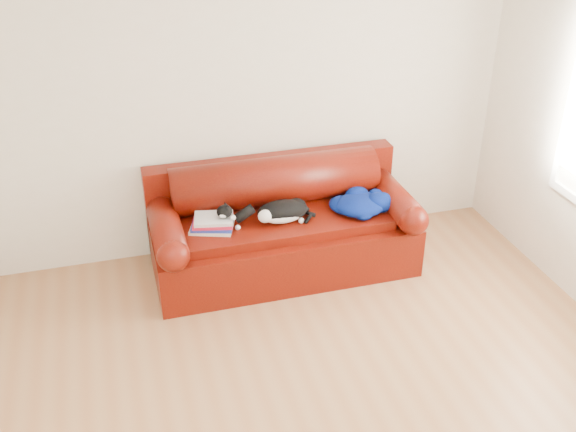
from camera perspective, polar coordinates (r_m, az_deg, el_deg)
The scene contains 7 objects.
ground at distance 4.47m, azimuth 2.30°, elevation -14.96°, with size 4.50×4.50×0.00m, color #94613B.
room_shell at distance 3.57m, azimuth 4.63°, elevation 5.19°, with size 4.52×4.02×2.61m.
sofa_base at distance 5.51m, azimuth -0.41°, elevation -2.27°, with size 2.10×0.90×0.50m.
sofa_back at distance 5.56m, azimuth -1.09°, elevation 1.67°, with size 2.10×1.01×0.88m.
book_stack at distance 5.20m, azimuth -6.38°, elevation -0.59°, with size 0.39×0.34×0.10m.
cat at distance 5.25m, azimuth -0.50°, elevation 0.34°, with size 0.60×0.29×0.21m.
blanket at distance 5.44m, azimuth 6.22°, elevation 1.10°, with size 0.56×0.45×0.16m.
Camera 1 is at (-1.04, -3.03, 3.12)m, focal length 42.00 mm.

